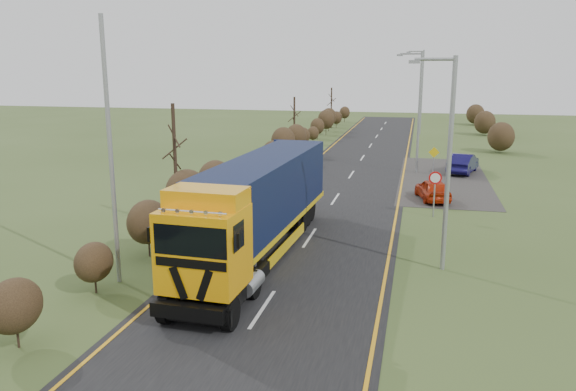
# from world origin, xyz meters

# --- Properties ---
(ground) EXTENTS (160.00, 160.00, 0.00)m
(ground) POSITION_xyz_m (0.00, 0.00, 0.00)
(ground) COLOR #3A4D21
(ground) RESTS_ON ground
(road) EXTENTS (8.00, 120.00, 0.02)m
(road) POSITION_xyz_m (0.00, 10.00, 0.01)
(road) COLOR black
(road) RESTS_ON ground
(layby) EXTENTS (6.00, 18.00, 0.02)m
(layby) POSITION_xyz_m (6.50, 20.00, 0.01)
(layby) COLOR #2F2C29
(layby) RESTS_ON ground
(lane_markings) EXTENTS (7.52, 116.00, 0.01)m
(lane_markings) POSITION_xyz_m (0.00, 9.69, 0.03)
(lane_markings) COLOR orange
(lane_markings) RESTS_ON road
(hedgerow) EXTENTS (2.24, 102.04, 6.05)m
(hedgerow) POSITION_xyz_m (-6.00, 7.89, 1.62)
(hedgerow) COLOR black
(hedgerow) RESTS_ON ground
(lorry) EXTENTS (2.98, 14.71, 4.07)m
(lorry) POSITION_xyz_m (-1.58, 1.04, 2.31)
(lorry) COLOR black
(lorry) RESTS_ON ground
(car_red_hatchback) EXTENTS (2.30, 3.95, 1.26)m
(car_red_hatchback) POSITION_xyz_m (5.62, 13.11, 0.63)
(car_red_hatchback) COLOR #AE2508
(car_red_hatchback) RESTS_ON ground
(car_blue_sedan) EXTENTS (2.63, 4.64, 1.45)m
(car_blue_sedan) POSITION_xyz_m (7.96, 22.64, 0.72)
(car_blue_sedan) COLOR #0E0B3F
(car_blue_sedan) RESTS_ON ground
(streetlight_near) EXTENTS (1.73, 0.18, 8.09)m
(streetlight_near) POSITION_xyz_m (5.71, 1.18, 4.43)
(streetlight_near) COLOR gray
(streetlight_near) RESTS_ON ground
(streetlight_mid) EXTENTS (1.87, 0.18, 8.77)m
(streetlight_mid) POSITION_xyz_m (4.49, 22.12, 4.82)
(streetlight_mid) COLOR gray
(streetlight_mid) RESTS_ON ground
(streetlight_far) EXTENTS (2.04, 0.19, 9.62)m
(streetlight_far) POSITION_xyz_m (4.62, 47.26, 5.31)
(streetlight_far) COLOR gray
(streetlight_far) RESTS_ON ground
(left_pole) EXTENTS (0.16, 0.16, 9.41)m
(left_pole) POSITION_xyz_m (-5.78, -2.83, 4.70)
(left_pole) COLOR gray
(left_pole) RESTS_ON ground
(speed_sign) EXTENTS (0.67, 0.10, 2.43)m
(speed_sign) POSITION_xyz_m (5.60, 9.17, 1.71)
(speed_sign) COLOR gray
(speed_sign) RESTS_ON ground
(warning_board) EXTENTS (0.78, 0.11, 2.04)m
(warning_board) POSITION_xyz_m (5.80, 21.46, 1.25)
(warning_board) COLOR gray
(warning_board) RESTS_ON ground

